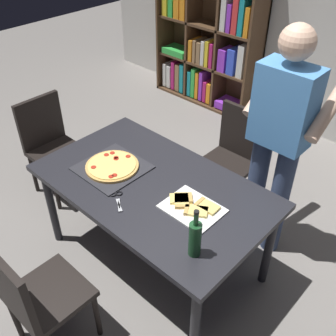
% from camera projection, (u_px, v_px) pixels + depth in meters
% --- Properties ---
extents(ground_plane, '(12.00, 12.00, 0.00)m').
position_uv_depth(ground_plane, '(155.00, 258.00, 3.09)').
color(ground_plane, gray).
extents(dining_table, '(1.61, 0.95, 0.75)m').
position_uv_depth(dining_table, '(153.00, 192.00, 2.69)').
color(dining_table, '#232328').
rests_on(dining_table, ground_plane).
extents(chair_near_camera, '(0.42, 0.42, 0.90)m').
position_uv_depth(chair_near_camera, '(34.00, 295.00, 2.23)').
color(chair_near_camera, black).
rests_on(chair_near_camera, ground_plane).
extents(chair_far_side, '(0.42, 0.42, 0.90)m').
position_uv_depth(chair_far_side, '(233.00, 153.00, 3.35)').
color(chair_far_side, black).
rests_on(chair_far_side, ground_plane).
extents(chair_left_end, '(0.42, 0.42, 0.90)m').
position_uv_depth(chair_left_end, '(50.00, 141.00, 3.49)').
color(chair_left_end, black).
rests_on(chair_left_end, ground_plane).
extents(bookshelf, '(1.40, 0.35, 1.95)m').
position_uv_depth(bookshelf, '(209.00, 29.00, 4.68)').
color(bookshelf, '#513823').
rests_on(bookshelf, ground_plane).
extents(person_serving_pizza, '(0.55, 0.54, 1.75)m').
position_uv_depth(person_serving_pizza, '(280.00, 135.00, 2.66)').
color(person_serving_pizza, '#38476B').
rests_on(person_serving_pizza, ground_plane).
extents(pepperoni_pizza_on_tray, '(0.43, 0.43, 0.04)m').
position_uv_depth(pepperoni_pizza_on_tray, '(112.00, 167.00, 2.77)').
color(pepperoni_pizza_on_tray, '#2D2D33').
rests_on(pepperoni_pizza_on_tray, dining_table).
extents(pizza_slices_on_towel, '(0.37, 0.28, 0.03)m').
position_uv_depth(pizza_slices_on_towel, '(192.00, 206.00, 2.45)').
color(pizza_slices_on_towel, white).
rests_on(pizza_slices_on_towel, dining_table).
extents(wine_bottle, '(0.07, 0.07, 0.32)m').
position_uv_depth(wine_bottle, '(195.00, 238.00, 2.09)').
color(wine_bottle, '#194723').
rests_on(wine_bottle, dining_table).
extents(kitchen_scissors, '(0.19, 0.15, 0.01)m').
position_uv_depth(kitchen_scissors, '(117.00, 198.00, 2.52)').
color(kitchen_scissors, silver).
rests_on(kitchen_scissors, dining_table).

